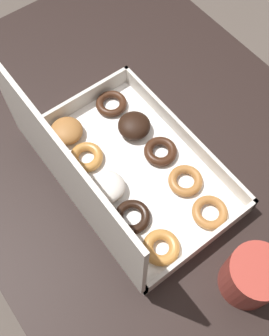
{
  "coord_description": "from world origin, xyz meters",
  "views": [
    {
      "loc": [
        -0.33,
        0.27,
        1.48
      ],
      "look_at": [
        -0.04,
        0.05,
        0.78
      ],
      "focal_mm": 42.0,
      "sensor_mm": 36.0,
      "label": 1
    }
  ],
  "objects": [
    {
      "name": "ground_plane",
      "position": [
        0.0,
        0.0,
        0.0
      ],
      "size": [
        8.0,
        8.0,
        0.0
      ],
      "primitive_type": "plane",
      "color": "#564C44"
    },
    {
      "name": "coffee_mug",
      "position": [
        -0.33,
        0.02,
        0.81
      ],
      "size": [
        0.1,
        0.1,
        0.1
      ],
      "color": "#A3382D",
      "rests_on": "dining_table"
    },
    {
      "name": "donut_box",
      "position": [
        -0.03,
        0.09,
        0.81
      ],
      "size": [
        0.41,
        0.28,
        0.28
      ],
      "color": "white",
      "rests_on": "dining_table"
    },
    {
      "name": "dining_table",
      "position": [
        0.0,
        0.0,
        0.64
      ],
      "size": [
        1.06,
        0.76,
        0.76
      ],
      "color": "black",
      "rests_on": "ground_plane"
    }
  ]
}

